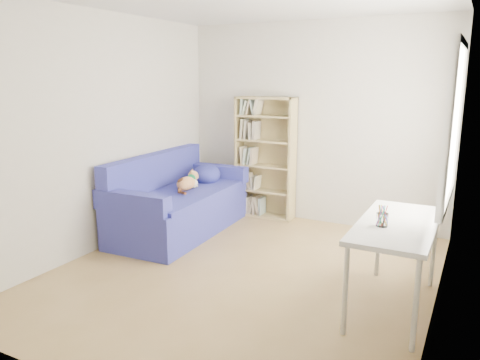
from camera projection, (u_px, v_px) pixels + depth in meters
name	position (u px, v px, depth m)	size (l,w,h in m)	color
ground	(243.00, 273.00, 4.63)	(4.00, 4.00, 0.00)	olive
room_shell	(254.00, 107.00, 4.26)	(3.54, 4.04, 2.62)	silver
sofa	(178.00, 203.00, 5.83)	(1.00, 1.98, 0.96)	navy
bookshelf	(265.00, 163.00, 6.35)	(0.82, 0.26, 1.64)	tan
desk	(397.00, 230.00, 3.80)	(0.60, 1.30, 0.75)	white
pen_cup	(382.00, 218.00, 3.68)	(0.09, 0.09, 0.18)	white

